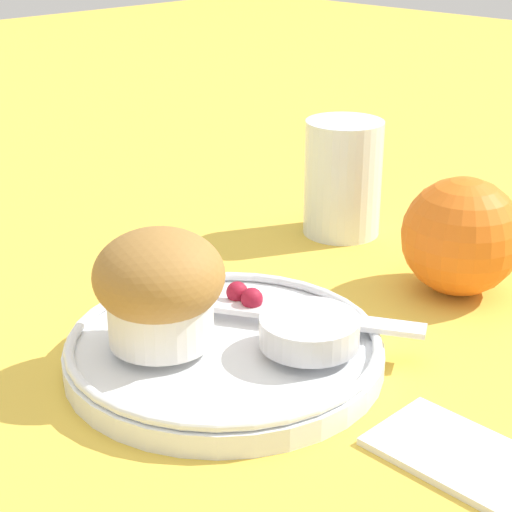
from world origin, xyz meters
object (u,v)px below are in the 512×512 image
Objects in this scene: muffin at (159,287)px; juice_glass at (343,178)px; butter_knife at (285,314)px; orange_fruit at (461,236)px.

juice_glass is (-0.07, 0.25, -0.01)m from muffin.
muffin is at bearing -141.28° from butter_knife.
orange_fruit reaches higher than butter_knife.
juice_glass is (-0.10, 0.17, 0.03)m from butter_knife.
butter_knife is 1.89× the size of orange_fruit.
butter_knife is at bearing -102.21° from orange_fruit.
orange_fruit is (0.03, 0.14, 0.02)m from butter_knife.
muffin reaches higher than orange_fruit.
muffin is 0.09m from butter_knife.
orange_fruit is 0.14m from juice_glass.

